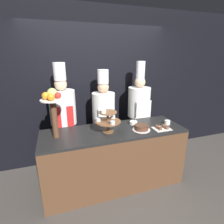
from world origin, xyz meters
name	(u,v)px	position (x,y,z in m)	size (l,w,h in m)	color
ground_plane	(121,198)	(0.00, 0.00, 0.00)	(14.00, 14.00, 0.00)	#47423D
wall_back	(98,88)	(0.00, 1.27, 1.40)	(10.00, 0.06, 2.80)	black
buffet_counter	(114,158)	(0.00, 0.34, 0.47)	(2.11, 0.69, 0.93)	brown
tiered_stand	(108,120)	(-0.11, 0.31, 1.12)	(0.37, 0.37, 0.35)	brown
fruit_pedestal	(53,104)	(-0.82, 0.39, 1.39)	(0.30, 0.30, 0.65)	brown
cake_round	(141,128)	(0.38, 0.22, 0.97)	(0.26, 0.26, 0.08)	white
cup_white	(167,122)	(0.88, 0.30, 0.96)	(0.09, 0.09, 0.07)	white
cake_square_tray	(162,128)	(0.70, 0.17, 0.95)	(0.25, 0.20, 0.05)	white
serving_bowl_far	(134,123)	(0.37, 0.46, 0.96)	(0.12, 0.12, 0.16)	white
chef_left	(64,118)	(-0.68, 0.89, 1.01)	(0.41, 0.41, 1.89)	black
chef_center_left	(104,117)	(-0.01, 0.89, 0.96)	(0.39, 0.39, 1.76)	black
chef_center_right	(139,111)	(0.67, 0.89, 0.99)	(0.40, 0.40, 1.89)	#38332D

